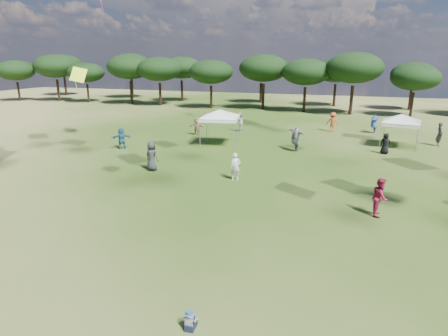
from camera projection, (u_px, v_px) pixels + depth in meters
The scene contains 5 objects.
tree_line at pixel (347, 69), 48.87m from camera, with size 108.78×17.63×7.77m.
tent_left at pixel (220, 111), 29.78m from camera, with size 5.76×5.76×3.16m.
tent_right at pixel (402, 116), 29.13m from camera, with size 5.42×5.42×2.90m.
toddler at pixel (190, 321), 9.59m from camera, with size 0.38×0.42×0.55m.
festival_crowd at pixel (319, 139), 28.34m from camera, with size 30.28×22.19×1.92m.
Camera 1 is at (3.39, -5.63, 6.70)m, focal length 30.00 mm.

